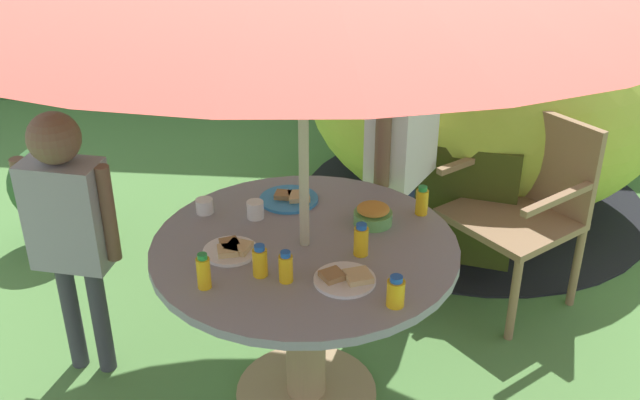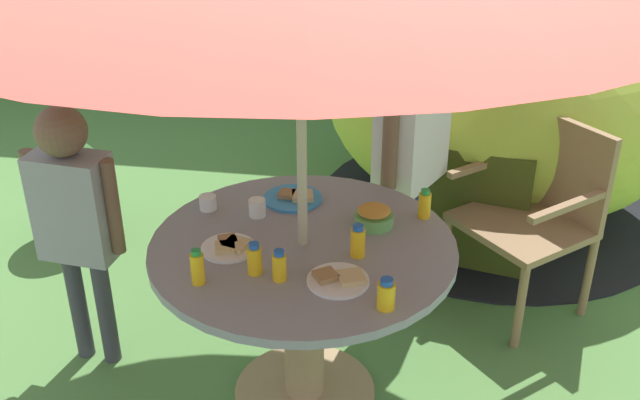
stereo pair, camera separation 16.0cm
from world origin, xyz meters
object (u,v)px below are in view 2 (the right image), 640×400
object	(u,v)px
garden_table	(303,289)
juice_bottle_near_left	(255,259)
juice_bottle_front_edge	(358,242)
cup_far	(257,208)
snack_bowl	(374,216)
child_in_white_shirt	(413,127)
child_in_grey_shirt	(74,207)
dome_tent	(503,96)
plate_mid_left	(294,198)
juice_bottle_center_front	(197,268)
cup_near	(208,203)
potted_plant	(68,182)
juice_bottle_far_left	(386,295)
juice_bottle_mid_right	(279,266)
plate_near_right	(229,246)
juice_bottle_center_back	(425,204)
plate_far_right	(339,279)
wooden_chair	(537,205)

from	to	relation	value
garden_table	juice_bottle_near_left	world-z (taller)	juice_bottle_near_left
juice_bottle_front_edge	cup_far	xyz separation A→B (m)	(-0.42, 0.23, -0.02)
snack_bowl	child_in_white_shirt	bearing A→B (deg)	79.34
garden_table	child_in_grey_shirt	bearing A→B (deg)	173.93
dome_tent	plate_mid_left	world-z (taller)	dome_tent
dome_tent	juice_bottle_center_front	world-z (taller)	dome_tent
cup_near	potted_plant	bearing A→B (deg)	140.87
child_in_white_shirt	juice_bottle_far_left	bearing A→B (deg)	23.62
juice_bottle_near_left	juice_bottle_mid_right	distance (m)	0.10
plate_near_right	juice_bottle_center_back	bearing A→B (deg)	27.02
snack_bowl	plate_far_right	world-z (taller)	snack_bowl
wooden_chair	cup_near	bearing A→B (deg)	-106.45
garden_table	juice_bottle_mid_right	world-z (taller)	juice_bottle_mid_right
garden_table	cup_far	size ratio (longest dim) A/B	16.21
juice_bottle_mid_right	juice_bottle_front_edge	distance (m)	0.31
juice_bottle_mid_right	cup_far	distance (m)	0.45
juice_bottle_far_left	juice_bottle_center_back	size ratio (longest dim) A/B	0.92
potted_plant	garden_table	bearing A→B (deg)	-35.75
juice_bottle_center_back	cup_far	size ratio (longest dim) A/B	1.71
snack_bowl	plate_mid_left	world-z (taller)	snack_bowl
snack_bowl	juice_bottle_front_edge	distance (m)	0.23
juice_bottle_mid_right	dome_tent	bearing A→B (deg)	66.96
dome_tent	child_in_white_shirt	world-z (taller)	dome_tent
juice_bottle_center_front	juice_bottle_front_edge	world-z (taller)	juice_bottle_center_front
snack_bowl	plate_mid_left	distance (m)	0.37
snack_bowl	juice_bottle_center_back	size ratio (longest dim) A/B	1.24
garden_table	child_in_grey_shirt	world-z (taller)	child_in_grey_shirt
potted_plant	juice_bottle_mid_right	size ratio (longest dim) A/B	4.95
plate_near_right	cup_far	world-z (taller)	cup_far
wooden_chair	juice_bottle_center_back	xyz separation A→B (m)	(-0.51, -0.57, 0.27)
potted_plant	cup_far	world-z (taller)	cup_far
juice_bottle_far_left	cup_far	size ratio (longest dim) A/B	1.57
wooden_chair	cup_far	world-z (taller)	wooden_chair
potted_plant	plate_mid_left	distance (m)	1.63
juice_bottle_mid_right	garden_table	bearing A→B (deg)	81.36
juice_bottle_far_left	juice_bottle_front_edge	bearing A→B (deg)	112.62
snack_bowl	garden_table	bearing A→B (deg)	-144.54
potted_plant	cup_far	distance (m)	1.62
snack_bowl	plate_far_right	size ratio (longest dim) A/B	0.70
child_in_grey_shirt	plate_far_right	distance (m)	1.14
child_in_white_shirt	juice_bottle_center_back	world-z (taller)	child_in_white_shirt
potted_plant	juice_bottle_far_left	xyz separation A→B (m)	(1.82, -1.42, 0.45)
cup_far	dome_tent	bearing A→B (deg)	57.16
cup_far	juice_bottle_mid_right	bearing A→B (deg)	-67.41
child_in_white_shirt	plate_near_right	xyz separation A→B (m)	(-0.61, -0.85, -0.15)
child_in_white_shirt	cup_far	distance (m)	0.83
juice_bottle_front_edge	wooden_chair	bearing A→B (deg)	50.49
plate_near_right	juice_bottle_center_back	xyz separation A→B (m)	(0.68, 0.35, 0.04)
child_in_white_shirt	cup_near	world-z (taller)	child_in_white_shirt
cup_near	juice_bottle_front_edge	bearing A→B (deg)	-21.97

